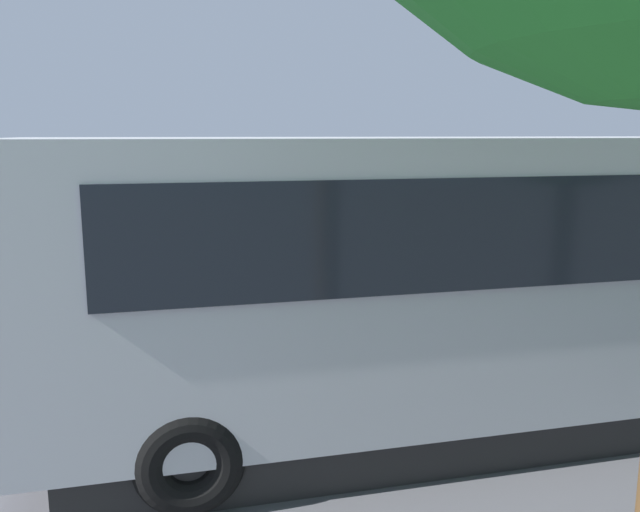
{
  "coord_description": "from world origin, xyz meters",
  "views": [
    {
      "loc": [
        2.09,
        10.79,
        3.3
      ],
      "look_at": [
        -0.77,
        -0.58,
        1.1
      ],
      "focal_mm": 36.97,
      "sensor_mm": 36.0,
      "label": 1
    }
  ],
  "objects_px": {
    "spectator_far_left": "(488,276)",
    "spectator_centre": "(366,278)",
    "tour_bus": "(508,281)",
    "traffic_cone": "(320,272)",
    "spectator_right": "(326,284)",
    "stunt_motorcycle": "(196,241)",
    "spectator_left": "(444,282)",
    "parked_motorcycle_silver": "(533,324)"
  },
  "relations": [
    {
      "from": "parked_motorcycle_silver",
      "to": "traffic_cone",
      "type": "bearing_deg",
      "value": -69.18
    },
    {
      "from": "spectator_left",
      "to": "parked_motorcycle_silver",
      "type": "height_order",
      "value": "spectator_left"
    },
    {
      "from": "spectator_left",
      "to": "stunt_motorcycle",
      "type": "relative_size",
      "value": 0.88
    },
    {
      "from": "parked_motorcycle_silver",
      "to": "tour_bus",
      "type": "bearing_deg",
      "value": 50.28
    },
    {
      "from": "traffic_cone",
      "to": "spectator_left",
      "type": "bearing_deg",
      "value": 102.03
    },
    {
      "from": "spectator_far_left",
      "to": "spectator_right",
      "type": "xyz_separation_m",
      "value": [
        2.69,
        0.04,
        0.03
      ]
    },
    {
      "from": "spectator_centre",
      "to": "spectator_right",
      "type": "bearing_deg",
      "value": 25.07
    },
    {
      "from": "stunt_motorcycle",
      "to": "traffic_cone",
      "type": "distance_m",
      "value": 2.76
    },
    {
      "from": "spectator_far_left",
      "to": "traffic_cone",
      "type": "bearing_deg",
      "value": -68.65
    },
    {
      "from": "stunt_motorcycle",
      "to": "spectator_right",
      "type": "bearing_deg",
      "value": 109.56
    },
    {
      "from": "spectator_far_left",
      "to": "traffic_cone",
      "type": "height_order",
      "value": "spectator_far_left"
    },
    {
      "from": "tour_bus",
      "to": "stunt_motorcycle",
      "type": "bearing_deg",
      "value": -67.54
    },
    {
      "from": "tour_bus",
      "to": "spectator_far_left",
      "type": "distance_m",
      "value": 3.13
    },
    {
      "from": "tour_bus",
      "to": "spectator_right",
      "type": "height_order",
      "value": "tour_bus"
    },
    {
      "from": "tour_bus",
      "to": "traffic_cone",
      "type": "bearing_deg",
      "value": -86.76
    },
    {
      "from": "spectator_right",
      "to": "stunt_motorcycle",
      "type": "height_order",
      "value": "stunt_motorcycle"
    },
    {
      "from": "spectator_centre",
      "to": "spectator_far_left",
      "type": "bearing_deg",
      "value": 171.25
    },
    {
      "from": "spectator_left",
      "to": "spectator_right",
      "type": "distance_m",
      "value": 1.93
    },
    {
      "from": "spectator_left",
      "to": "spectator_right",
      "type": "relative_size",
      "value": 0.92
    },
    {
      "from": "spectator_far_left",
      "to": "parked_motorcycle_silver",
      "type": "distance_m",
      "value": 1.1
    },
    {
      "from": "spectator_right",
      "to": "stunt_motorcycle",
      "type": "bearing_deg",
      "value": -70.44
    },
    {
      "from": "spectator_far_left",
      "to": "spectator_centre",
      "type": "height_order",
      "value": "spectator_centre"
    },
    {
      "from": "tour_bus",
      "to": "spectator_far_left",
      "type": "bearing_deg",
      "value": -114.67
    },
    {
      "from": "stunt_motorcycle",
      "to": "spectator_left",
      "type": "bearing_deg",
      "value": 127.9
    },
    {
      "from": "spectator_right",
      "to": "traffic_cone",
      "type": "bearing_deg",
      "value": -102.97
    },
    {
      "from": "spectator_far_left",
      "to": "stunt_motorcycle",
      "type": "bearing_deg",
      "value": -46.58
    },
    {
      "from": "spectator_centre",
      "to": "parked_motorcycle_silver",
      "type": "relative_size",
      "value": 0.87
    },
    {
      "from": "spectator_centre",
      "to": "parked_motorcycle_silver",
      "type": "distance_m",
      "value": 2.61
    },
    {
      "from": "tour_bus",
      "to": "parked_motorcycle_silver",
      "type": "relative_size",
      "value": 5.18
    },
    {
      "from": "spectator_centre",
      "to": "parked_motorcycle_silver",
      "type": "xyz_separation_m",
      "value": [
        -2.25,
        1.19,
        -0.57
      ]
    },
    {
      "from": "spectator_far_left",
      "to": "spectator_centre",
      "type": "bearing_deg",
      "value": -8.75
    },
    {
      "from": "tour_bus",
      "to": "spectator_far_left",
      "type": "height_order",
      "value": "tour_bus"
    },
    {
      "from": "parked_motorcycle_silver",
      "to": "spectator_right",
      "type": "bearing_deg",
      "value": -15.93
    },
    {
      "from": "spectator_far_left",
      "to": "traffic_cone",
      "type": "xyz_separation_m",
      "value": [
        1.69,
        -4.31,
        -0.74
      ]
    },
    {
      "from": "spectator_right",
      "to": "spectator_left",
      "type": "bearing_deg",
      "value": -178.83
    },
    {
      "from": "parked_motorcycle_silver",
      "to": "spectator_centre",
      "type": "bearing_deg",
      "value": -27.99
    },
    {
      "from": "spectator_far_left",
      "to": "spectator_left",
      "type": "xyz_separation_m",
      "value": [
        0.77,
        0.0,
        -0.06
      ]
    },
    {
      "from": "spectator_left",
      "to": "traffic_cone",
      "type": "xyz_separation_m",
      "value": [
        0.92,
        -4.32,
        -0.68
      ]
    },
    {
      "from": "spectator_far_left",
      "to": "spectator_right",
      "type": "height_order",
      "value": "spectator_right"
    },
    {
      "from": "spectator_left",
      "to": "parked_motorcycle_silver",
      "type": "relative_size",
      "value": 0.82
    },
    {
      "from": "spectator_far_left",
      "to": "spectator_right",
      "type": "distance_m",
      "value": 2.69
    },
    {
      "from": "parked_motorcycle_silver",
      "to": "stunt_motorcycle",
      "type": "height_order",
      "value": "stunt_motorcycle"
    }
  ]
}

